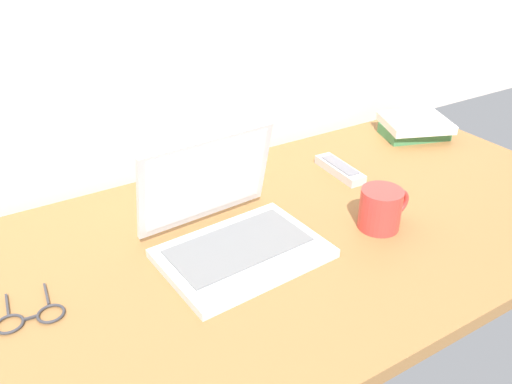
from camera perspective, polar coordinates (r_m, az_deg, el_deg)
desk at (r=1.08m, az=2.13°, el=-5.58°), size 1.60×0.76×0.03m
laptop at (r=1.02m, az=-2.93°, el=-3.92°), size 0.32×0.29×0.21m
coffee_mug at (r=1.11m, az=13.78°, el=-1.75°), size 0.13×0.09×0.09m
remote_control_near at (r=1.33m, az=9.30°, el=2.53°), size 0.05×0.16×0.02m
eyeglasses at (r=0.96m, az=-23.87°, el=-12.55°), size 0.11×0.11×0.01m
book_stack at (r=1.59m, az=17.27°, el=6.92°), size 0.23×0.21×0.05m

